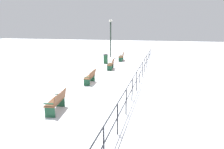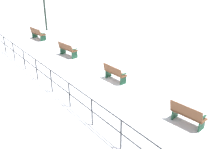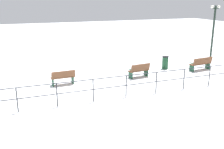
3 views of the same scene
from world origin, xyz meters
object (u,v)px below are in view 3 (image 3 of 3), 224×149
Objects in this scene: bench_second at (139,70)px; bench_third at (63,77)px; lamppost_near at (213,28)px; trash_bin at (165,63)px; bench_nearest at (201,63)px.

bench_second is 4.75m from bench_third.
bench_second is at bearing 104.39° from lamppost_near.
lamppost_near is 5.01m from trash_bin.
bench_third is 12.16m from lamppost_near.
bench_third is 0.32× the size of lamppost_near.
lamppost_near is at bearing -82.31° from bench_second.
trash_bin is at bearing 97.63° from lamppost_near.
bench_third is at bearing 97.81° from trash_bin.
lamppost_near is at bearing -85.33° from bench_third.
bench_third is (0.20, 9.48, -0.03)m from bench_nearest.
bench_nearest is 1.26× the size of bench_third.
lamppost_near reaches higher than bench_third.
bench_second is at bearing 114.86° from trash_bin.
bench_nearest is 4.74m from bench_second.
lamppost_near is 4.77× the size of trash_bin.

